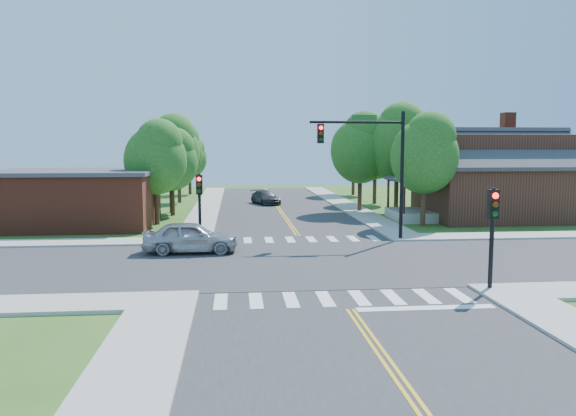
{
  "coord_description": "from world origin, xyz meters",
  "views": [
    {
      "loc": [
        -3.67,
        -24.94,
        5.31
      ],
      "look_at": [
        -1.03,
        2.98,
        2.2
      ],
      "focal_mm": 35.0,
      "sensor_mm": 36.0,
      "label": 1
    }
  ],
  "objects": [
    {
      "name": "road_ns",
      "position": [
        0.0,
        0.0,
        0.02
      ],
      "size": [
        10.0,
        90.0,
        0.04
      ],
      "primitive_type": "cube",
      "color": "#2D2D30",
      "rests_on": "ground"
    },
    {
      "name": "crosswalk_north",
      "position": [
        0.0,
        6.2,
        0.05
      ],
      "size": [
        8.85,
        2.0,
        0.01
      ],
      "color": "white",
      "rests_on": "ground"
    },
    {
      "name": "tree_e_c",
      "position": [
        9.2,
        25.53,
        5.14
      ],
      "size": [
        4.62,
        4.39,
        7.85
      ],
      "color": "#382314",
      "rests_on": "ground"
    },
    {
      "name": "stop_bar",
      "position": [
        2.5,
        -7.6,
        0.0
      ],
      "size": [
        4.6,
        0.45,
        0.09
      ],
      "primitive_type": "cube",
      "color": "white",
      "rests_on": "ground"
    },
    {
      "name": "car_dgrey",
      "position": [
        -0.93,
        25.79,
        0.61
      ],
      "size": [
        4.2,
        5.2,
        1.21
      ],
      "primitive_type": "imported",
      "rotation": [
        0.0,
        0.0,
        0.32
      ],
      "color": "#2C2F31",
      "rests_on": "ground"
    },
    {
      "name": "road_ew",
      "position": [
        0.0,
        0.0,
        0.03
      ],
      "size": [
        90.0,
        10.0,
        0.04
      ],
      "primitive_type": "cube",
      "color": "#2D2D30",
      "rests_on": "ground"
    },
    {
      "name": "tree_w_d",
      "position": [
        -8.53,
        37.25,
        4.21
      ],
      "size": [
        3.78,
        3.59,
        6.43
      ],
      "color": "#382314",
      "rests_on": "ground"
    },
    {
      "name": "tree_e_b",
      "position": [
        9.13,
        18.31,
        5.73
      ],
      "size": [
        5.15,
        4.89,
        8.75
      ],
      "color": "#382314",
      "rests_on": "ground"
    },
    {
      "name": "sidewalk_nw",
      "position": [
        -15.82,
        15.82,
        0.07
      ],
      "size": [
        40.0,
        40.0,
        0.14
      ],
      "color": "#9E9B93",
      "rests_on": "ground"
    },
    {
      "name": "tree_w_b",
      "position": [
        -8.66,
        20.26,
        5.16
      ],
      "size": [
        4.63,
        4.4,
        7.87
      ],
      "color": "#382314",
      "rests_on": "ground"
    },
    {
      "name": "signal_pole_nw",
      "position": [
        -5.6,
        5.58,
        2.66
      ],
      "size": [
        0.34,
        0.42,
        3.8
      ],
      "color": "black",
      "rests_on": "ground"
    },
    {
      "name": "tree_e_d",
      "position": [
        9.21,
        35.0,
        5.51
      ],
      "size": [
        4.94,
        4.7,
        8.41
      ],
      "color": "#382314",
      "rests_on": "ground"
    },
    {
      "name": "tree_bldg",
      "position": [
        -8.37,
        18.34,
        4.38
      ],
      "size": [
        3.94,
        3.74,
        6.69
      ],
      "color": "#382314",
      "rests_on": "ground"
    },
    {
      "name": "tree_w_c",
      "position": [
        -8.81,
        28.28,
        5.0
      ],
      "size": [
        4.49,
        4.27,
        7.64
      ],
      "color": "#382314",
      "rests_on": "ground"
    },
    {
      "name": "sidewalk_ne",
      "position": [
        15.82,
        15.82,
        0.07
      ],
      "size": [
        40.0,
        40.0,
        0.14
      ],
      "color": "#9E9B93",
      "rests_on": "ground"
    },
    {
      "name": "tree_house",
      "position": [
        6.39,
        19.22,
        5.3
      ],
      "size": [
        4.76,
        4.53,
        8.1
      ],
      "color": "#382314",
      "rests_on": "ground"
    },
    {
      "name": "ground",
      "position": [
        0.0,
        0.0,
        0.0
      ],
      "size": [
        100.0,
        100.0,
        0.0
      ],
      "primitive_type": "plane",
      "color": "#2E541A",
      "rests_on": "ground"
    },
    {
      "name": "signal_pole_se",
      "position": [
        5.6,
        -5.62,
        2.66
      ],
      "size": [
        0.34,
        0.42,
        3.8
      ],
      "color": "black",
      "rests_on": "ground"
    },
    {
      "name": "tree_w_a",
      "position": [
        -8.89,
        13.44,
        4.67
      ],
      "size": [
        4.2,
        3.99,
        7.14
      ],
      "color": "#382314",
      "rests_on": "ground"
    },
    {
      "name": "building_nw",
      "position": [
        -14.2,
        13.2,
        1.88
      ],
      "size": [
        10.4,
        8.4,
        3.73
      ],
      "color": "brown",
      "rests_on": "ground"
    },
    {
      "name": "signal_mast_ne",
      "position": [
        3.91,
        5.59,
        4.85
      ],
      "size": [
        5.3,
        0.42,
        7.2
      ],
      "color": "black",
      "rests_on": "ground"
    },
    {
      "name": "intersection_patch",
      "position": [
        0.0,
        0.0,
        0.0
      ],
      "size": [
        10.2,
        10.2,
        0.06
      ],
      "primitive_type": "cube",
      "color": "#2D2D30",
      "rests_on": "ground"
    },
    {
      "name": "tree_e_a",
      "position": [
        8.79,
        10.88,
        4.96
      ],
      "size": [
        4.46,
        4.24,
        7.58
      ],
      "color": "#382314",
      "rests_on": "ground"
    },
    {
      "name": "crosswalk_south",
      "position": [
        0.0,
        -6.2,
        0.05
      ],
      "size": [
        8.85,
        2.0,
        0.01
      ],
      "color": "white",
      "rests_on": "ground"
    },
    {
      "name": "house_ne",
      "position": [
        15.11,
        14.23,
        3.33
      ],
      "size": [
        13.05,
        8.8,
        7.11
      ],
      "color": "#381C13",
      "rests_on": "ground"
    },
    {
      "name": "car_silver",
      "position": [
        -5.89,
        2.77,
        0.79
      ],
      "size": [
        1.95,
        4.67,
        1.58
      ],
      "primitive_type": "imported",
      "rotation": [
        0.0,
        0.0,
        1.56
      ],
      "color": "#A7ABAE",
      "rests_on": "ground"
    },
    {
      "name": "centerline",
      "position": [
        0.0,
        0.0,
        0.05
      ],
      "size": [
        0.3,
        90.0,
        0.01
      ],
      "color": "gold",
      "rests_on": "ground"
    }
  ]
}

